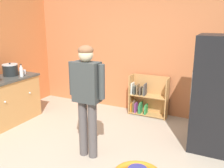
# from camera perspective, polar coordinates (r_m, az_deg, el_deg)

# --- Properties ---
(ground_plane) EXTENTS (12.00, 12.00, 0.00)m
(ground_plane) POSITION_cam_1_polar(r_m,az_deg,el_deg) (3.74, -5.37, -17.69)
(ground_plane) COLOR #B0A18E
(ground_plane) RESTS_ON ground
(back_wall) EXTENTS (5.20, 0.06, 2.70)m
(back_wall) POSITION_cam_1_polar(r_m,az_deg,el_deg) (5.31, 7.51, 7.69)
(back_wall) COLOR #C66F42
(back_wall) RESTS_ON ground
(refrigerator) EXTENTS (0.73, 0.68, 1.78)m
(refrigerator) POSITION_cam_1_polar(r_m,az_deg,el_deg) (4.09, 23.18, -2.22)
(refrigerator) COLOR black
(refrigerator) RESTS_ON ground
(bookshelf) EXTENTS (0.80, 0.28, 0.85)m
(bookshelf) POSITION_cam_1_polar(r_m,az_deg,el_deg) (5.31, 7.95, -3.17)
(bookshelf) COLOR tan
(bookshelf) RESTS_ON ground
(standing_person) EXTENTS (0.57, 0.22, 1.66)m
(standing_person) POSITION_cam_1_polar(r_m,az_deg,el_deg) (3.52, -5.80, -1.83)
(standing_person) COLOR #534C4C
(standing_person) RESTS_ON ground
(crock_pot) EXTENTS (0.29, 0.29, 0.26)m
(crock_pot) POSITION_cam_1_polar(r_m,az_deg,el_deg) (5.31, -22.31, 3.03)
(crock_pot) COLOR black
(crock_pot) RESTS_ON kitchen_counter
(clear_bottle) EXTENTS (0.07, 0.07, 0.25)m
(clear_bottle) POSITION_cam_1_polar(r_m,az_deg,el_deg) (5.14, -20.10, 2.68)
(clear_bottle) COLOR silver
(clear_bottle) RESTS_ON kitchen_counter
(white_cup) EXTENTS (0.08, 0.08, 0.09)m
(white_cup) POSITION_cam_1_polar(r_m,az_deg,el_deg) (5.33, -19.56, 2.58)
(white_cup) COLOR white
(white_cup) RESTS_ON kitchen_counter
(orange_cup) EXTENTS (0.08, 0.08, 0.09)m
(orange_cup) POSITION_cam_1_polar(r_m,az_deg,el_deg) (5.57, -21.69, 2.88)
(orange_cup) COLOR orange
(orange_cup) RESTS_ON kitchen_counter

